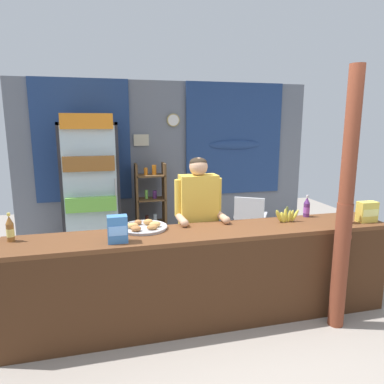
# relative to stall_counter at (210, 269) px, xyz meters

# --- Properties ---
(ground_plane) EXTENTS (7.97, 7.97, 0.00)m
(ground_plane) POSITION_rel_stall_counter_xyz_m (0.15, 0.94, -0.56)
(ground_plane) COLOR gray
(back_wall_curtained) EXTENTS (4.81, 0.22, 2.54)m
(back_wall_curtained) POSITION_rel_stall_counter_xyz_m (0.14, 2.82, 0.76)
(back_wall_curtained) COLOR slate
(back_wall_curtained) RESTS_ON ground
(stall_counter) EXTENTS (3.62, 0.55, 0.90)m
(stall_counter) POSITION_rel_stall_counter_xyz_m (0.00, 0.00, 0.00)
(stall_counter) COLOR brown
(stall_counter) RESTS_ON ground
(timber_post) EXTENTS (0.16, 0.14, 2.37)m
(timber_post) POSITION_rel_stall_counter_xyz_m (1.17, -0.29, 0.57)
(timber_post) COLOR brown
(timber_post) RESTS_ON ground
(drink_fridge) EXTENTS (0.78, 0.74, 2.01)m
(drink_fridge) POSITION_rel_stall_counter_xyz_m (-1.09, 2.23, 0.55)
(drink_fridge) COLOR #232328
(drink_fridge) RESTS_ON ground
(bottle_shelf_rack) EXTENTS (0.48, 0.28, 1.27)m
(bottle_shelf_rack) POSITION_rel_stall_counter_xyz_m (-0.20, 2.53, 0.10)
(bottle_shelf_rack) COLOR brown
(bottle_shelf_rack) RESTS_ON ground
(plastic_lawn_chair) EXTENTS (0.60, 0.60, 0.86)m
(plastic_lawn_chair) POSITION_rel_stall_counter_xyz_m (1.12, 1.65, -0.07)
(plastic_lawn_chair) COLOR silver
(plastic_lawn_chair) RESTS_ON ground
(shopkeeper) EXTENTS (0.50, 0.42, 1.54)m
(shopkeeper) POSITION_rel_stall_counter_xyz_m (0.04, 0.54, 0.40)
(shopkeeper) COLOR #28282D
(shopkeeper) RESTS_ON ground
(soda_bottle_cola) EXTENTS (0.09, 0.09, 0.30)m
(soda_bottle_cola) POSITION_rel_stall_counter_xyz_m (1.43, 0.01, 0.47)
(soda_bottle_cola) COLOR black
(soda_bottle_cola) RESTS_ON stall_counter
(soda_bottle_iced_tea) EXTENTS (0.06, 0.06, 0.25)m
(soda_bottle_iced_tea) POSITION_rel_stall_counter_xyz_m (-1.69, 0.23, 0.44)
(soda_bottle_iced_tea) COLOR brown
(soda_bottle_iced_tea) RESTS_ON stall_counter
(soda_bottle_grape_soda) EXTENTS (0.07, 0.07, 0.24)m
(soda_bottle_grape_soda) POSITION_rel_stall_counter_xyz_m (1.17, 0.32, 0.44)
(soda_bottle_grape_soda) COLOR #56286B
(soda_bottle_grape_soda) RESTS_ON stall_counter
(snack_box_instant_noodle) EXTENTS (0.19, 0.11, 0.21)m
(snack_box_instant_noodle) POSITION_rel_stall_counter_xyz_m (1.66, 0.00, 0.44)
(snack_box_instant_noodle) COLOR #EAD14C
(snack_box_instant_noodle) RESTS_ON stall_counter
(snack_box_biscuit) EXTENTS (0.16, 0.11, 0.23)m
(snack_box_biscuit) POSITION_rel_stall_counter_xyz_m (-0.82, -0.02, 0.45)
(snack_box_biscuit) COLOR #3D75B7
(snack_box_biscuit) RESTS_ON stall_counter
(pastry_tray) EXTENTS (0.45, 0.45, 0.07)m
(pastry_tray) POSITION_rel_stall_counter_xyz_m (-0.56, 0.30, 0.36)
(pastry_tray) COLOR #BCBCC1
(pastry_tray) RESTS_ON stall_counter
(banana_bunch) EXTENTS (0.27, 0.06, 0.16)m
(banana_bunch) POSITION_rel_stall_counter_xyz_m (0.86, 0.19, 0.40)
(banana_bunch) COLOR #DBCC42
(banana_bunch) RESTS_ON stall_counter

